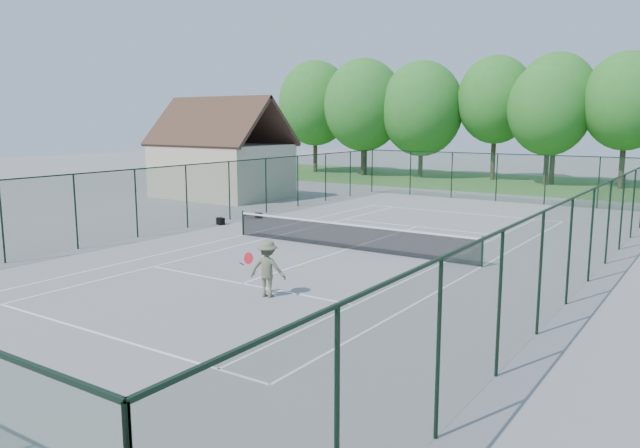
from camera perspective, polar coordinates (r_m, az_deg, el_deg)
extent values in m
plane|color=gray|center=(24.94, 2.57, -2.32)|extent=(140.00, 140.00, 0.00)
cube|color=#437A31|center=(52.66, 19.88, 3.38)|extent=(80.00, 16.00, 0.01)
cube|color=white|center=(35.48, 12.63, 1.01)|extent=(10.97, 0.08, 0.01)
cube|color=white|center=(16.36, -20.00, -9.26)|extent=(10.97, 0.08, 0.01)
cube|color=white|center=(30.49, 8.85, -0.24)|extent=(8.23, 0.08, 0.01)
cube|color=white|center=(19.90, -7.13, -5.42)|extent=(8.23, 0.08, 0.01)
cube|color=white|center=(22.65, 14.52, -3.82)|extent=(0.08, 23.77, 0.01)
cube|color=white|center=(28.13, -7.01, -1.01)|extent=(0.08, 23.77, 0.01)
cube|color=white|center=(23.12, 11.32, -3.43)|extent=(0.08, 23.77, 0.01)
cube|color=white|center=(27.27, -4.83, -1.31)|extent=(0.08, 23.77, 0.01)
cube|color=white|center=(24.94, 2.57, -2.31)|extent=(0.08, 12.80, 0.01)
cylinder|color=black|center=(28.05, -7.05, 0.09)|extent=(0.08, 0.08, 1.10)
cylinder|color=black|center=(22.52, 14.62, -2.48)|extent=(0.08, 0.08, 1.10)
cube|color=black|center=(24.84, 2.58, -1.19)|extent=(11.00, 0.02, 0.96)
cube|color=white|center=(24.76, 2.59, -0.05)|extent=(11.00, 0.05, 0.07)
cube|color=#1A3C21|center=(41.03, 15.84, 4.11)|extent=(18.00, 0.02, 3.00)
cube|color=#1A3C21|center=(21.48, 23.55, -0.96)|extent=(0.02, 36.00, 3.00)
cube|color=#1A3C21|center=(30.31, -12.10, 2.46)|extent=(0.02, 36.00, 3.00)
cube|color=black|center=(40.93, 15.94, 6.20)|extent=(18.00, 0.05, 0.05)
cube|color=black|center=(21.28, 23.82, 3.02)|extent=(0.05, 36.00, 0.05)
cube|color=black|center=(30.17, -12.20, 5.29)|extent=(0.05, 36.00, 0.05)
cube|color=beige|center=(42.27, -8.97, 4.84)|extent=(8.00, 6.00, 3.50)
cube|color=#4A3224|center=(43.25, -7.71, 9.28)|extent=(8.60, 3.27, 3.27)
cube|color=#4A3224|center=(41.05, -10.53, 9.20)|extent=(8.60, 3.27, 3.27)
cylinder|color=#433524|center=(58.71, 4.12, 6.55)|extent=(0.40, 0.40, 4.20)
ellipsoid|color=#32822A|center=(58.64, 4.17, 10.36)|extent=(6.40, 6.40, 7.40)
cylinder|color=#433524|center=(52.50, 20.01, 5.66)|extent=(0.40, 0.40, 4.20)
ellipsoid|color=#32822A|center=(52.42, 20.26, 9.91)|extent=(6.40, 6.40, 7.40)
cube|color=black|center=(31.08, -9.08, 0.26)|extent=(0.49, 0.38, 0.35)
cube|color=black|center=(32.90, -5.64, 0.78)|extent=(0.39, 0.28, 0.28)
imported|color=#616548|center=(18.22, -4.81, -4.09)|extent=(1.21, 0.92, 1.67)
sphere|color=#B0CB20|center=(17.95, -1.65, -3.86)|extent=(0.07, 0.07, 0.07)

